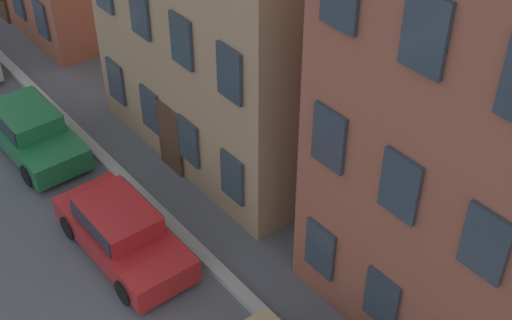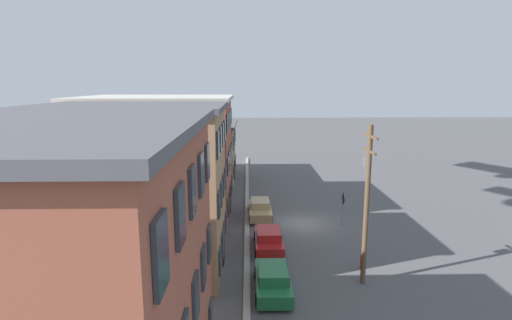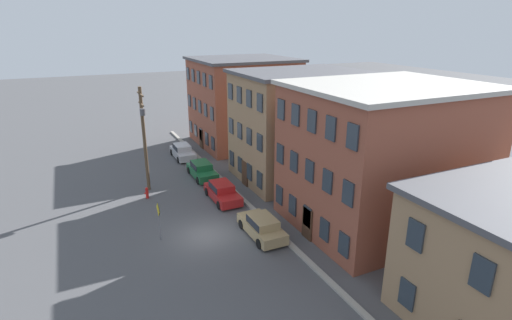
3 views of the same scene
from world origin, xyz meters
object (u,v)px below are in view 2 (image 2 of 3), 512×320
at_px(car_green, 273,279).
at_px(caution_sign, 343,204).
at_px(car_tan, 260,208).
at_px(fire_hydrant, 362,260).
at_px(utility_pole, 367,197).
at_px(car_red, 269,238).

height_order(car_green, caution_sign, caution_sign).
relative_size(car_tan, fire_hydrant, 4.58).
xyz_separation_m(car_green, utility_pole, (0.92, -5.11, 4.25)).
distance_m(car_green, fire_hydrant, 6.21).
height_order(car_red, caution_sign, caution_sign).
distance_m(car_tan, fire_hydrant, 11.24).
bearing_deg(car_tan, fire_hydrant, -148.54).
bearing_deg(car_red, car_green, 179.20).
bearing_deg(caution_sign, car_green, 148.56).
bearing_deg(fire_hydrant, car_green, 115.81).
height_order(utility_pole, fire_hydrant, utility_pole).
bearing_deg(utility_pole, car_green, 100.22).
bearing_deg(car_green, car_tan, 1.29).
distance_m(caution_sign, utility_pole, 9.59).
bearing_deg(car_green, utility_pole, -79.78).
relative_size(car_green, car_red, 1.00).
height_order(car_tan, fire_hydrant, car_tan).
relative_size(utility_pole, fire_hydrant, 9.26).
height_order(car_tan, caution_sign, caution_sign).
xyz_separation_m(car_green, car_red, (5.65, -0.08, 0.00)).
bearing_deg(utility_pole, fire_hydrant, -15.12).
distance_m(car_tan, caution_sign, 6.86).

